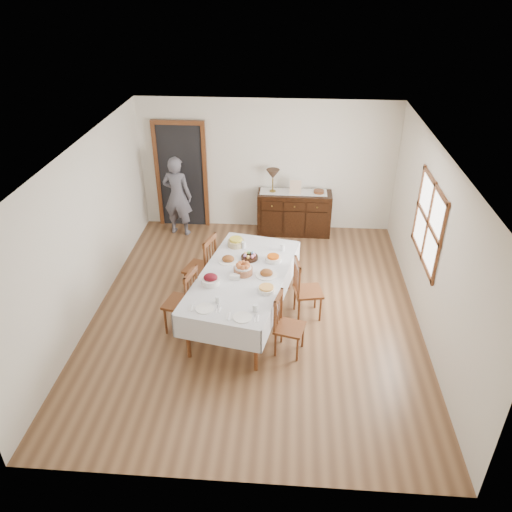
# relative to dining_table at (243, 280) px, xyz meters

# --- Properties ---
(ground) EXTENTS (6.00, 6.00, 0.00)m
(ground) POSITION_rel_dining_table_xyz_m (0.17, 0.21, -0.73)
(ground) COLOR brown
(room_shell) EXTENTS (5.02, 6.02, 2.65)m
(room_shell) POSITION_rel_dining_table_xyz_m (0.02, 0.63, 0.92)
(room_shell) COLOR white
(room_shell) RESTS_ON ground
(dining_table) EXTENTS (1.66, 2.58, 0.82)m
(dining_table) POSITION_rel_dining_table_xyz_m (0.00, 0.00, 0.00)
(dining_table) COLOR silver
(dining_table) RESTS_ON ground
(chair_left_near) EXTENTS (0.52, 0.52, 1.04)m
(chair_left_near) POSITION_rel_dining_table_xyz_m (-0.84, -0.30, -0.20)
(chair_left_near) COLOR #5E3118
(chair_left_near) RESTS_ON ground
(chair_left_far) EXTENTS (0.55, 0.55, 1.07)m
(chair_left_far) POSITION_rel_dining_table_xyz_m (-0.72, 0.64, -0.18)
(chair_left_far) COLOR #5E3118
(chair_left_far) RESTS_ON ground
(chair_right_near) EXTENTS (0.47, 0.47, 0.92)m
(chair_right_near) POSITION_rel_dining_table_xyz_m (0.66, -0.67, -0.26)
(chair_right_near) COLOR #5E3118
(chair_right_near) RESTS_ON ground
(chair_right_far) EXTENTS (0.48, 0.48, 0.98)m
(chair_right_far) POSITION_rel_dining_table_xyz_m (0.92, 0.17, -0.23)
(chair_right_far) COLOR #5E3118
(chair_right_far) RESTS_ON ground
(sideboard) EXTENTS (1.44, 0.53, 0.87)m
(sideboard) POSITION_rel_dining_table_xyz_m (0.73, 2.93, -0.29)
(sideboard) COLOR black
(sideboard) RESTS_ON ground
(person) EXTENTS (0.59, 0.44, 1.71)m
(person) POSITION_rel_dining_table_xyz_m (-1.56, 2.75, 0.13)
(person) COLOR #585662
(person) RESTS_ON ground
(bread_basket) EXTENTS (0.28, 0.28, 0.18)m
(bread_basket) POSITION_rel_dining_table_xyz_m (-0.00, 0.01, 0.18)
(bread_basket) COLOR brown
(bread_basket) RESTS_ON dining_table
(egg_basket) EXTENTS (0.26, 0.26, 0.10)m
(egg_basket) POSITION_rel_dining_table_xyz_m (0.06, 0.44, 0.13)
(egg_basket) COLOR black
(egg_basket) RESTS_ON dining_table
(ham_platter_a) EXTENTS (0.31, 0.31, 0.11)m
(ham_platter_a) POSITION_rel_dining_table_xyz_m (-0.26, 0.35, 0.12)
(ham_platter_a) COLOR white
(ham_platter_a) RESTS_ON dining_table
(ham_platter_b) EXTENTS (0.32, 0.32, 0.11)m
(ham_platter_b) POSITION_rel_dining_table_xyz_m (0.34, -0.00, 0.12)
(ham_platter_b) COLOR white
(ham_platter_b) RESTS_ON dining_table
(beet_bowl) EXTENTS (0.26, 0.26, 0.16)m
(beet_bowl) POSITION_rel_dining_table_xyz_m (-0.43, -0.29, 0.16)
(beet_bowl) COLOR white
(beet_bowl) RESTS_ON dining_table
(carrot_bowl) EXTENTS (0.25, 0.25, 0.09)m
(carrot_bowl) POSITION_rel_dining_table_xyz_m (0.42, 0.41, 0.13)
(carrot_bowl) COLOR white
(carrot_bowl) RESTS_ON dining_table
(pineapple_bowl) EXTENTS (0.27, 0.27, 0.13)m
(pineapple_bowl) POSITION_rel_dining_table_xyz_m (-0.19, 0.83, 0.15)
(pineapple_bowl) COLOR tan
(pineapple_bowl) RESTS_ON dining_table
(casserole_dish) EXTENTS (0.24, 0.24, 0.07)m
(casserole_dish) POSITION_rel_dining_table_xyz_m (0.36, -0.41, 0.13)
(casserole_dish) COLOR white
(casserole_dish) RESTS_ON dining_table
(butter_dish) EXTENTS (0.16, 0.12, 0.07)m
(butter_dish) POSITION_rel_dining_table_xyz_m (-0.10, -0.13, 0.13)
(butter_dish) COLOR white
(butter_dish) RESTS_ON dining_table
(setting_left) EXTENTS (0.44, 0.31, 0.10)m
(setting_left) POSITION_rel_dining_table_xyz_m (-0.37, -0.83, 0.12)
(setting_left) COLOR white
(setting_left) RESTS_ON dining_table
(setting_right) EXTENTS (0.44, 0.31, 0.10)m
(setting_right) POSITION_rel_dining_table_xyz_m (0.14, -0.98, 0.12)
(setting_right) COLOR white
(setting_right) RESTS_ON dining_table
(glass_far_a) EXTENTS (0.07, 0.07, 0.11)m
(glass_far_a) POSITION_rel_dining_table_xyz_m (-0.06, 0.77, 0.15)
(glass_far_a) COLOR white
(glass_far_a) RESTS_ON dining_table
(glass_far_b) EXTENTS (0.07, 0.07, 0.11)m
(glass_far_b) POSITION_rel_dining_table_xyz_m (0.55, 0.73, 0.15)
(glass_far_b) COLOR white
(glass_far_b) RESTS_ON dining_table
(runner) EXTENTS (1.30, 0.35, 0.01)m
(runner) POSITION_rel_dining_table_xyz_m (0.70, 2.97, 0.15)
(runner) COLOR silver
(runner) RESTS_ON sideboard
(table_lamp) EXTENTS (0.26, 0.26, 0.46)m
(table_lamp) POSITION_rel_dining_table_xyz_m (0.30, 2.95, 0.50)
(table_lamp) COLOR olive
(table_lamp) RESTS_ON sideboard
(picture_frame) EXTENTS (0.22, 0.08, 0.28)m
(picture_frame) POSITION_rel_dining_table_xyz_m (0.74, 2.86, 0.28)
(picture_frame) COLOR #CFAD8F
(picture_frame) RESTS_ON sideboard
(deco_bowl) EXTENTS (0.20, 0.20, 0.06)m
(deco_bowl) POSITION_rel_dining_table_xyz_m (1.19, 2.95, 0.17)
(deco_bowl) COLOR #5E3118
(deco_bowl) RESTS_ON sideboard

